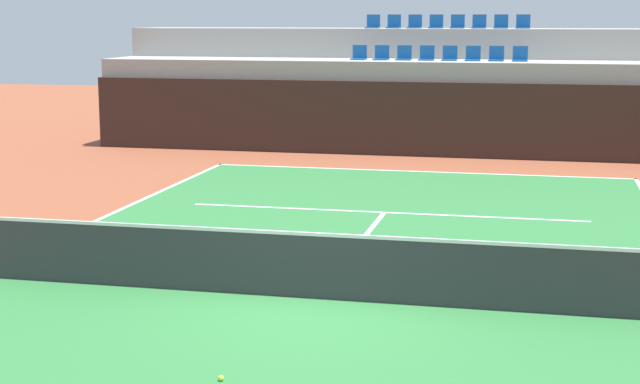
% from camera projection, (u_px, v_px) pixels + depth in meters
% --- Properties ---
extents(ground_plane, '(80.00, 80.00, 0.00)m').
position_uv_depth(ground_plane, '(314.00, 299.00, 14.04)').
color(ground_plane, brown).
extents(court_surface, '(11.00, 24.00, 0.01)m').
position_uv_depth(court_surface, '(314.00, 299.00, 14.04)').
color(court_surface, '#2D7238').
rests_on(court_surface, ground_plane).
extents(baseline_far, '(11.00, 0.10, 0.00)m').
position_uv_depth(baseline_far, '(418.00, 171.00, 25.50)').
color(baseline_far, white).
rests_on(baseline_far, court_surface).
extents(service_line_far, '(8.26, 0.10, 0.00)m').
position_uv_depth(service_line_far, '(384.00, 212.00, 20.18)').
color(service_line_far, white).
rests_on(service_line_far, court_surface).
extents(centre_service_line, '(0.10, 6.40, 0.00)m').
position_uv_depth(centre_service_line, '(355.00, 248.00, 17.10)').
color(centre_service_line, white).
rests_on(centre_service_line, court_surface).
extents(back_wall, '(20.57, 0.30, 2.15)m').
position_uv_depth(back_wall, '(432.00, 119.00, 28.13)').
color(back_wall, black).
rests_on(back_wall, ground_plane).
extents(stands_tier_lower, '(20.57, 2.40, 2.70)m').
position_uv_depth(stands_tier_lower, '(437.00, 106.00, 29.38)').
color(stands_tier_lower, '#9E9E99').
rests_on(stands_tier_lower, ground_plane).
extents(stands_tier_upper, '(20.57, 2.40, 3.62)m').
position_uv_depth(stands_tier_upper, '(445.00, 85.00, 31.60)').
color(stands_tier_upper, '#9E9E99').
rests_on(stands_tier_upper, ground_plane).
extents(seating_row_lower, '(5.25, 0.44, 0.44)m').
position_uv_depth(seating_row_lower, '(438.00, 56.00, 29.21)').
color(seating_row_lower, '#145193').
rests_on(seating_row_lower, stands_tier_lower).
extents(seating_row_upper, '(5.25, 0.44, 0.44)m').
position_uv_depth(seating_row_upper, '(447.00, 24.00, 31.35)').
color(seating_row_upper, '#145193').
rests_on(seating_row_upper, stands_tier_upper).
extents(tennis_net, '(11.08, 0.08, 1.07)m').
position_uv_depth(tennis_net, '(314.00, 265.00, 13.95)').
color(tennis_net, black).
rests_on(tennis_net, court_surface).
extents(tennis_ball_0, '(0.07, 0.07, 0.07)m').
position_uv_depth(tennis_ball_0, '(221.00, 378.00, 10.85)').
color(tennis_ball_0, '#CCE033').
rests_on(tennis_ball_0, court_surface).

